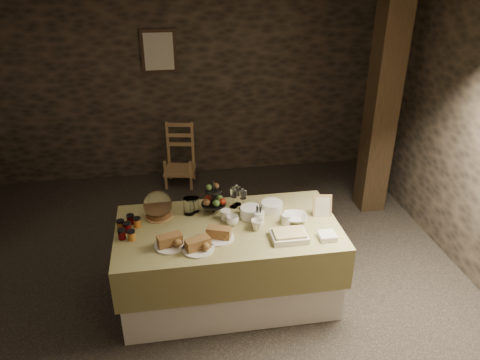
{
  "coord_description": "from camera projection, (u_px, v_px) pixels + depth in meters",
  "views": [
    {
      "loc": [
        -0.09,
        -3.7,
        2.98
      ],
      "look_at": [
        0.54,
        0.2,
        0.98
      ],
      "focal_mm": 35.0,
      "sensor_mm": 36.0,
      "label": 1
    }
  ],
  "objects": [
    {
      "name": "cake_dome",
      "position": [
        158.0,
        206.0,
        4.19
      ],
      "size": [
        0.26,
        0.26,
        0.26
      ],
      "color": "#977347",
      "rests_on": "buffet_table"
    },
    {
      "name": "jam_jars",
      "position": [
        128.0,
        228.0,
        4.0
      ],
      "size": [
        0.2,
        0.32,
        0.07
      ],
      "color": "#54050A",
      "rests_on": "buffet_table"
    },
    {
      "name": "room_shell",
      "position": [
        180.0,
        133.0,
        3.91
      ],
      "size": [
        5.52,
        5.02,
        2.6
      ],
      "color": "black",
      "rests_on": "ground"
    },
    {
      "name": "tart_dish",
      "position": [
        289.0,
        235.0,
        3.9
      ],
      "size": [
        0.3,
        0.22,
        0.07
      ],
      "color": "white",
      "rests_on": "buffet_table"
    },
    {
      "name": "mug_c",
      "position": [
        226.0,
        215.0,
        4.17
      ],
      "size": [
        0.09,
        0.09,
        0.09
      ],
      "primitive_type": "cylinder",
      "color": "white",
      "rests_on": "buffet_table"
    },
    {
      "name": "cup_a",
      "position": [
        232.0,
        220.0,
        4.09
      ],
      "size": [
        0.14,
        0.14,
        0.09
      ],
      "primitive_type": "imported",
      "rotation": [
        0.0,
        0.0,
        -0.35
      ],
      "color": "white",
      "rests_on": "buffet_table"
    },
    {
      "name": "timber_column",
      "position": [
        382.0,
        107.0,
        5.37
      ],
      "size": [
        0.3,
        0.3,
        2.6
      ],
      "primitive_type": "cube",
      "color": "black",
      "rests_on": "ground_plane"
    },
    {
      "name": "bread_platter_center",
      "position": [
        198.0,
        246.0,
        3.76
      ],
      "size": [
        0.26,
        0.26,
        0.11
      ],
      "color": "white",
      "rests_on": "buffet_table"
    },
    {
      "name": "cutlery_holder",
      "position": [
        259.0,
        218.0,
        4.1
      ],
      "size": [
        0.1,
        0.1,
        0.12
      ],
      "primitive_type": "cylinder",
      "color": "white",
      "rests_on": "buffet_table"
    },
    {
      "name": "chair",
      "position": [
        179.0,
        158.0,
        6.37
      ],
      "size": [
        0.46,
        0.45,
        0.66
      ],
      "rotation": [
        0.0,
        0.0,
        -0.19
      ],
      "color": "#977347",
      "rests_on": "ground_plane"
    },
    {
      "name": "mug_d",
      "position": [
        286.0,
        219.0,
        4.11
      ],
      "size": [
        0.08,
        0.08,
        0.09
      ],
      "primitive_type": "cylinder",
      "color": "white",
      "rests_on": "buffet_table"
    },
    {
      "name": "bowl",
      "position": [
        295.0,
        218.0,
        4.16
      ],
      "size": [
        0.25,
        0.25,
        0.05
      ],
      "primitive_type": "imported",
      "rotation": [
        0.0,
        0.0,
        -0.21
      ],
      "color": "white",
      "rests_on": "buffet_table"
    },
    {
      "name": "cup_b",
      "position": [
        257.0,
        225.0,
        4.02
      ],
      "size": [
        0.14,
        0.14,
        0.1
      ],
      "primitive_type": "imported",
      "rotation": [
        0.0,
        0.0,
        0.44
      ],
      "color": "white",
      "rests_on": "buffet_table"
    },
    {
      "name": "ground_plane",
      "position": [
        190.0,
        281.0,
        4.62
      ],
      "size": [
        5.5,
        5.0,
        0.01
      ],
      "primitive_type": "cube",
      "color": "black",
      "rests_on": "ground"
    },
    {
      "name": "storage_jar_a",
      "position": [
        189.0,
        206.0,
        4.24
      ],
      "size": [
        0.1,
        0.1,
        0.16
      ],
      "primitive_type": "cylinder",
      "color": "white",
      "rests_on": "buffet_table"
    },
    {
      "name": "buffet_table",
      "position": [
        228.0,
        257.0,
        4.24
      ],
      "size": [
        1.95,
        1.04,
        0.77
      ],
      "color": "silver",
      "rests_on": "ground_plane"
    },
    {
      "name": "menu_frame",
      "position": [
        322.0,
        207.0,
        4.21
      ],
      "size": [
        0.18,
        0.09,
        0.22
      ],
      "primitive_type": "cube",
      "rotation": [
        -0.24,
        0.0,
        -0.13
      ],
      "color": "#977347",
      "rests_on": "buffet_table"
    },
    {
      "name": "square_dish",
      "position": [
        327.0,
        236.0,
        3.91
      ],
      "size": [
        0.14,
        0.14,
        0.04
      ],
      "primitive_type": "cube",
      "color": "white",
      "rests_on": "buffet_table"
    },
    {
      "name": "bread_platter_left",
      "position": [
        170.0,
        242.0,
        3.8
      ],
      "size": [
        0.26,
        0.26,
        0.11
      ],
      "color": "white",
      "rests_on": "buffet_table"
    },
    {
      "name": "bread_platter_right",
      "position": [
        219.0,
        234.0,
        3.9
      ],
      "size": [
        0.26,
        0.26,
        0.11
      ],
      "color": "white",
      "rests_on": "buffet_table"
    },
    {
      "name": "plate_stack_b",
      "position": [
        272.0,
        206.0,
        4.31
      ],
      "size": [
        0.2,
        0.2,
        0.08
      ],
      "primitive_type": "cylinder",
      "color": "white",
      "rests_on": "buffet_table"
    },
    {
      "name": "fruit_stand",
      "position": [
        214.0,
        200.0,
        4.25
      ],
      "size": [
        0.23,
        0.23,
        0.32
      ],
      "rotation": [
        0.0,
        0.0,
        -0.25
      ],
      "color": "black",
      "rests_on": "buffet_table"
    },
    {
      "name": "storage_jar_b",
      "position": [
        194.0,
        205.0,
        4.29
      ],
      "size": [
        0.09,
        0.09,
        0.14
      ],
      "primitive_type": "cylinder",
      "color": "white",
      "rests_on": "buffet_table"
    },
    {
      "name": "plate_stack_a",
      "position": [
        251.0,
        212.0,
        4.2
      ],
      "size": [
        0.19,
        0.19,
        0.1
      ],
      "primitive_type": "cylinder",
      "color": "white",
      "rests_on": "buffet_table"
    },
    {
      "name": "framed_picture",
      "position": [
        159.0,
        51.0,
        5.97
      ],
      "size": [
        0.45,
        0.04,
        0.55
      ],
      "color": "#322116",
      "rests_on": "room_shell"
    }
  ]
}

